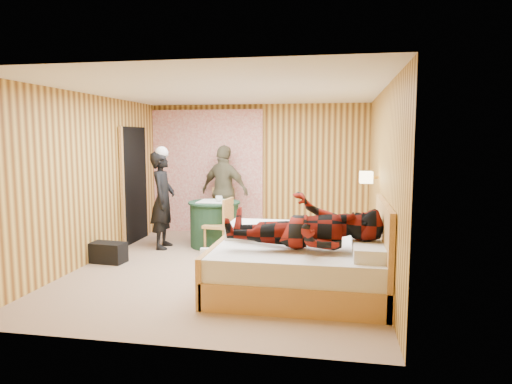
% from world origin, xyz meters
% --- Properties ---
extents(floor, '(4.20, 5.00, 0.01)m').
position_xyz_m(floor, '(0.00, 0.00, 0.00)').
color(floor, tan).
rests_on(floor, ground).
extents(ceiling, '(4.20, 5.00, 0.01)m').
position_xyz_m(ceiling, '(0.00, 0.00, 2.50)').
color(ceiling, white).
rests_on(ceiling, wall_back).
extents(wall_back, '(4.20, 0.02, 2.50)m').
position_xyz_m(wall_back, '(0.00, 2.50, 1.25)').
color(wall_back, '#E7C058').
rests_on(wall_back, floor).
extents(wall_left, '(0.02, 5.00, 2.50)m').
position_xyz_m(wall_left, '(-2.10, 0.00, 1.25)').
color(wall_left, '#E7C058').
rests_on(wall_left, floor).
extents(wall_right, '(0.02, 5.00, 2.50)m').
position_xyz_m(wall_right, '(2.10, 0.00, 1.25)').
color(wall_right, '#E7C058').
rests_on(wall_right, floor).
extents(curtain, '(2.20, 0.08, 2.40)m').
position_xyz_m(curtain, '(-1.00, 2.43, 1.20)').
color(curtain, white).
rests_on(curtain, floor).
extents(doorway, '(0.06, 0.90, 2.05)m').
position_xyz_m(doorway, '(-2.06, 1.40, 1.02)').
color(doorway, black).
rests_on(doorway, floor).
extents(wall_lamp, '(0.26, 0.24, 0.16)m').
position_xyz_m(wall_lamp, '(1.92, 0.45, 1.30)').
color(wall_lamp, gold).
rests_on(wall_lamp, wall_right).
extents(bed, '(2.08, 1.64, 1.13)m').
position_xyz_m(bed, '(1.12, -0.82, 0.33)').
color(bed, '#E9B25F').
rests_on(bed, floor).
extents(nightstand, '(0.40, 0.54, 0.52)m').
position_xyz_m(nightstand, '(1.88, 0.37, 0.27)').
color(nightstand, '#E9B25F').
rests_on(nightstand, floor).
extents(round_table, '(0.89, 0.89, 0.79)m').
position_xyz_m(round_table, '(-0.55, 1.27, 0.40)').
color(round_table, '#214730').
rests_on(round_table, floor).
extents(chair_far, '(0.50, 0.50, 0.93)m').
position_xyz_m(chair_far, '(-0.57, 1.97, 0.54)').
color(chair_far, '#E9B25F').
rests_on(chair_far, floor).
extents(chair_near, '(0.46, 0.46, 0.89)m').
position_xyz_m(chair_near, '(-0.31, 0.90, 0.51)').
color(chair_near, '#E9B25F').
rests_on(chair_near, floor).
extents(duffel_bag, '(0.56, 0.34, 0.30)m').
position_xyz_m(duffel_bag, '(-1.85, -0.03, 0.15)').
color(duffel_bag, black).
rests_on(duffel_bag, floor).
extents(sneaker_left, '(0.31, 0.17, 0.13)m').
position_xyz_m(sneaker_left, '(-0.44, 0.58, 0.07)').
color(sneaker_left, silver).
rests_on(sneaker_left, floor).
extents(sneaker_right, '(0.27, 0.16, 0.11)m').
position_xyz_m(sneaker_right, '(0.05, 0.52, 0.06)').
color(sneaker_right, silver).
rests_on(sneaker_right, floor).
extents(woman_standing, '(0.45, 0.64, 1.64)m').
position_xyz_m(woman_standing, '(-1.37, 1.01, 0.82)').
color(woman_standing, black).
rests_on(woman_standing, floor).
extents(man_at_table, '(1.09, 0.76, 1.72)m').
position_xyz_m(man_at_table, '(-0.55, 2.02, 0.86)').
color(man_at_table, brown).
rests_on(man_at_table, floor).
extents(man_on_bed, '(0.86, 0.67, 1.77)m').
position_xyz_m(man_on_bed, '(1.15, -1.05, 0.99)').
color(man_on_bed, '#661109').
rests_on(man_on_bed, bed).
extents(book_lower, '(0.21, 0.26, 0.02)m').
position_xyz_m(book_lower, '(1.88, 0.32, 0.53)').
color(book_lower, silver).
rests_on(book_lower, nightstand).
extents(book_upper, '(0.20, 0.25, 0.02)m').
position_xyz_m(book_upper, '(1.88, 0.32, 0.55)').
color(book_upper, silver).
rests_on(book_upper, nightstand).
extents(cup_nightstand, '(0.12, 0.12, 0.09)m').
position_xyz_m(cup_nightstand, '(1.88, 0.50, 0.57)').
color(cup_nightstand, silver).
rests_on(cup_nightstand, nightstand).
extents(cup_table, '(0.13, 0.13, 0.10)m').
position_xyz_m(cup_table, '(-0.45, 1.22, 0.83)').
color(cup_table, silver).
rests_on(cup_table, round_table).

